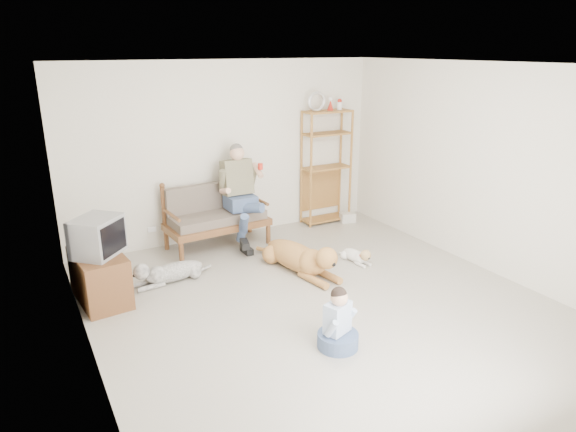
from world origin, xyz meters
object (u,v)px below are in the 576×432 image
tv_stand (99,277)px  golden_retriever (301,258)px  etagere (326,166)px  loveseat (215,214)px

tv_stand → golden_retriever: size_ratio=0.59×
golden_retriever → etagere: bearing=38.8°
etagere → golden_retriever: etagere is taller
etagere → tv_stand: size_ratio=2.33×
loveseat → etagere: (2.05, 0.14, 0.49)m
loveseat → tv_stand: loveseat is taller
tv_stand → golden_retriever: (2.49, -0.43, -0.10)m
etagere → loveseat: bearing=-176.1°
tv_stand → golden_retriever: bearing=-15.5°
etagere → golden_retriever: size_ratio=1.37×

